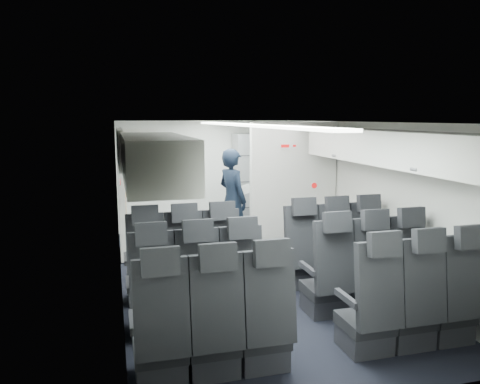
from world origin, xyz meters
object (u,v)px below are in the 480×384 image
galley_unit (256,182)px  flight_attendant (232,200)px  seat_row_front (259,261)px  boarding_door (122,197)px  seat_row_mid (284,285)px  carry_on_bag (141,153)px  seat_row_rear (319,319)px

galley_unit → flight_attendant: 1.52m
seat_row_front → galley_unit: (0.95, 3.25, 0.55)m
boarding_door → seat_row_front: bearing=-51.8°
seat_row_mid → boarding_door: (-1.64, 2.99, 0.55)m
galley_unit → flight_attendant: size_ratio=1.11×
seat_row_front → galley_unit: size_ratio=1.75×
seat_row_front → flight_attendant: bearing=85.7°
galley_unit → carry_on_bag: (-2.38, -3.34, 0.87)m
seat_row_mid → flight_attendant: flight_attendant is taller
seat_row_mid → galley_unit: (0.95, 4.15, 0.55)m
seat_row_front → seat_row_mid: same height
seat_row_front → boarding_door: boarding_door is taller
galley_unit → boarding_door: 2.84m
seat_row_mid → boarding_door: size_ratio=1.79×
seat_row_mid → galley_unit: bearing=77.1°
seat_row_mid → seat_row_front: bearing=90.0°
seat_row_rear → galley_unit: size_ratio=1.75×
carry_on_bag → seat_row_rear: bearing=-32.1°
boarding_door → galley_unit: bearing=24.3°
seat_row_front → carry_on_bag: carry_on_bag is taller
seat_row_front → seat_row_rear: same height
galley_unit → boarding_door: (-2.59, -1.17, 0.00)m
boarding_door → carry_on_bag: bearing=-84.5°
seat_row_mid → galley_unit: 4.30m
galley_unit → boarding_door: galley_unit is taller
seat_row_front → flight_attendant: flight_attendant is taller
seat_row_front → boarding_door: bearing=128.2°
seat_row_front → boarding_door: 2.71m
seat_row_mid → boarding_door: 3.45m
seat_row_rear → boarding_door: size_ratio=1.79×
galley_unit → seat_row_front: bearing=-106.3°
seat_row_rear → carry_on_bag: bearing=129.8°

